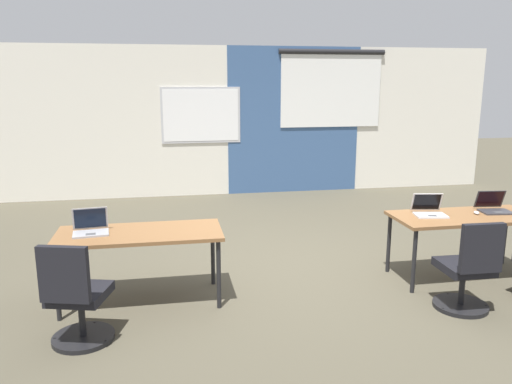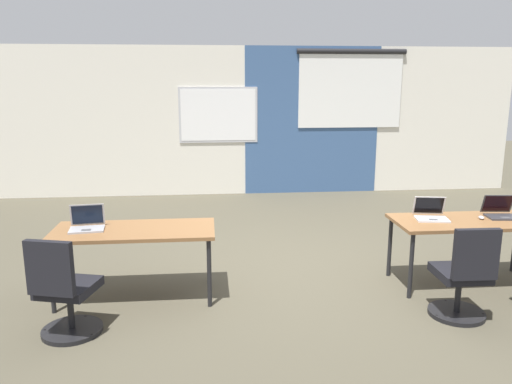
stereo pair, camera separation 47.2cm
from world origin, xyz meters
The scene contains 10 objects.
ground_plane centered at (0.00, 0.00, 0.00)m, with size 24.00×24.00×0.00m.
back_wall_assembly centered at (0.03, 4.20, 1.41)m, with size 10.00×0.27×2.80m.
desk_near_left centered at (-1.75, -0.60, 0.66)m, with size 1.60×0.70×0.72m.
desk_near_right centered at (1.75, -0.60, 0.66)m, with size 1.60×0.70×0.72m.
laptop_near_right_inner centered at (1.36, -0.51, 0.77)m, with size 0.38×0.36×0.23m.
chair_near_right_inner centered at (1.30, -1.39, 0.38)m, with size 0.52×0.55×0.92m.
laptop_near_right_end centered at (2.15, -0.51, 0.77)m, with size 0.36×0.34×0.23m.
mouse_near_right_end centered at (1.89, -0.58, 0.74)m, with size 0.09×0.11×0.03m.
laptop_near_left_end centered at (-2.21, -0.56, 0.77)m, with size 0.36×0.31×0.24m.
chair_near_left_end centered at (-2.24, -1.38, 0.38)m, with size 0.54×0.59×0.92m.
Camera 2 is at (-1.00, -5.49, 2.16)m, focal length 35.24 mm.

